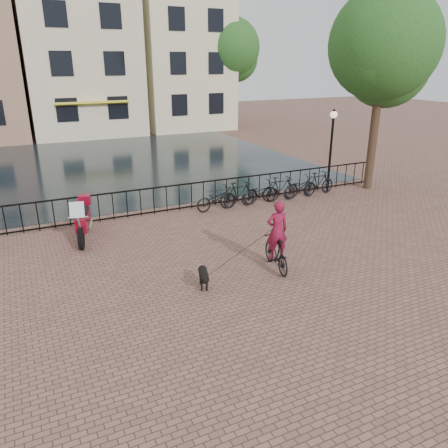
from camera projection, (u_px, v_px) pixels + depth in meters
name	position (u px, v px, depth m)	size (l,w,h in m)	color
ground	(282.00, 316.00, 9.76)	(100.00, 100.00, 0.00)	brown
canal_water	(114.00, 163.00, 24.39)	(20.00, 20.00, 0.00)	black
railing	(167.00, 199.00, 16.35)	(20.00, 0.05, 1.02)	black
canal_house_mid	(78.00, 53.00, 33.25)	(8.00, 9.50, 11.80)	#C4B594
canal_house_right	(176.00, 44.00, 36.22)	(7.00, 9.00, 13.30)	beige
tree_near_right	(384.00, 45.00, 17.55)	(4.48, 4.48, 8.24)	black
tree_far_right	(230.00, 48.00, 35.20)	(4.76, 4.76, 8.76)	black
lamp_post	(332.00, 137.00, 18.26)	(0.30, 0.30, 3.45)	black
cyclist	(277.00, 240.00, 11.72)	(0.79, 1.72, 2.28)	black
dog	(203.00, 277.00, 10.94)	(0.51, 0.88, 0.56)	black
motorcycle	(83.00, 216.00, 13.76)	(1.06, 2.25, 1.57)	maroon
parked_bike_0	(217.00, 199.00, 16.59)	(0.60, 1.72, 0.90)	black
parked_bike_1	(239.00, 194.00, 16.95)	(0.47, 1.66, 1.00)	black
parked_bike_2	(260.00, 193.00, 17.35)	(0.60, 1.72, 0.90)	black
parked_bike_3	(281.00, 189.00, 17.72)	(0.47, 1.66, 1.00)	black
parked_bike_4	(300.00, 187.00, 18.12)	(0.60, 1.72, 0.90)	black
parked_bike_5	(319.00, 183.00, 18.48)	(0.47, 1.66, 1.00)	black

